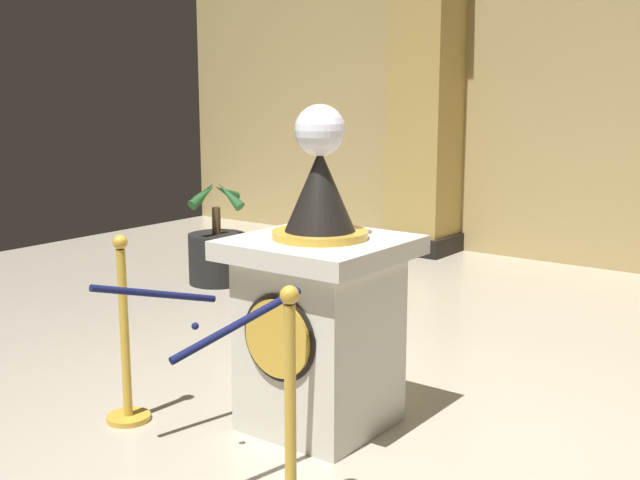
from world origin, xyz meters
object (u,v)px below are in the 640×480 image
object	(u,v)px
stanchion_far	(291,441)
potted_palm_left	(217,252)
pedestal_clock	(320,308)
stanchion_near	(126,357)

from	to	relation	value
stanchion_far	potted_palm_left	bearing A→B (deg)	138.15
pedestal_clock	potted_palm_left	world-z (taller)	pedestal_clock
stanchion_near	potted_palm_left	distance (m)	3.15
pedestal_clock	stanchion_far	size ratio (longest dim) A/B	1.68
stanchion_near	stanchion_far	world-z (taller)	stanchion_near
stanchion_near	pedestal_clock	bearing A→B (deg)	33.41
pedestal_clock	stanchion_near	size ratio (longest dim) A/B	1.66
stanchion_far	stanchion_near	bearing A→B (deg)	169.02
stanchion_far	pedestal_clock	bearing A→B (deg)	119.68
pedestal_clock	potted_palm_left	xyz separation A→B (m)	(-2.69, 1.99, -0.37)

